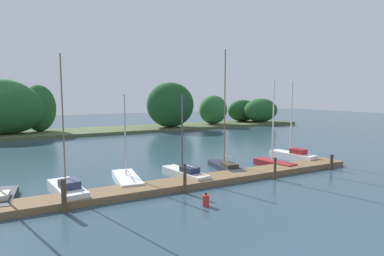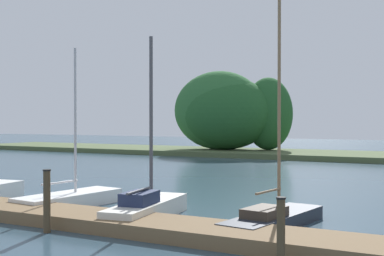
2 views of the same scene
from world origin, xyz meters
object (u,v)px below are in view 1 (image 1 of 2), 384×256
sailboat_3 (127,179)px  sailboat_7 (292,155)px  sailboat_2 (67,189)px  mooring_piling_2 (185,179)px  mooring_piling_1 (64,196)px  sailboat_5 (225,165)px  mooring_piling_3 (275,169)px  sailboat_6 (273,162)px  mooring_piling_4 (332,162)px  channel_buoy_0 (206,200)px  sailboat_4 (184,173)px

sailboat_3 → sailboat_7: sailboat_7 is taller
sailboat_2 → mooring_piling_2: sailboat_2 is taller
sailboat_7 → mooring_piling_1: sailboat_7 is taller
sailboat_5 → mooring_piling_3: 3.79m
sailboat_6 → mooring_piling_2: sailboat_6 is taller
sailboat_3 → mooring_piling_3: sailboat_3 is taller
sailboat_3 → mooring_piling_2: bearing=-141.4°
sailboat_6 → mooring_piling_3: sailboat_6 is taller
sailboat_5 → mooring_piling_4: (6.64, -3.47, 0.19)m
mooring_piling_1 → channel_buoy_0: mooring_piling_1 is taller
mooring_piling_2 → channel_buoy_0: size_ratio=2.44×
mooring_piling_2 → mooring_piling_4: size_ratio=1.52×
channel_buoy_0 → mooring_piling_1: bearing=159.7°
sailboat_7 → mooring_piling_2: (-11.57, -3.72, 0.38)m
mooring_piling_1 → sailboat_5: bearing=17.2°
mooring_piling_1 → mooring_piling_4: mooring_piling_1 is taller
sailboat_3 → mooring_piling_1: bearing=137.7°
sailboat_3 → mooring_piling_4: size_ratio=4.99×
mooring_piling_2 → mooring_piling_1: bearing=179.7°
mooring_piling_1 → mooring_piling_3: mooring_piling_1 is taller
mooring_piling_4 → mooring_piling_2: bearing=179.7°
sailboat_4 → sailboat_7: sailboat_7 is taller
sailboat_2 → sailboat_4: (6.98, 0.26, -0.03)m
sailboat_6 → channel_buoy_0: size_ratio=9.53×
sailboat_4 → mooring_piling_2: sailboat_4 is taller
sailboat_5 → sailboat_6: 3.78m
sailboat_7 → mooring_piling_3: size_ratio=4.61×
sailboat_4 → sailboat_7: bearing=-93.3°
sailboat_7 → mooring_piling_3: sailboat_7 is taller
mooring_piling_2 → sailboat_5: bearing=34.9°
sailboat_2 → sailboat_3: bearing=-82.0°
sailboat_3 → sailboat_7: size_ratio=0.84×
sailboat_7 → mooring_piling_3: 6.55m
sailboat_2 → channel_buoy_0: sailboat_2 is taller
sailboat_5 → mooring_piling_4: bearing=-109.8°
mooring_piling_2 → sailboat_6: bearing=17.1°
mooring_piling_3 → sailboat_5: bearing=110.8°
sailboat_4 → channel_buoy_0: size_ratio=8.02×
sailboat_3 → mooring_piling_4: 14.18m
sailboat_5 → sailboat_4: bearing=108.9°
sailboat_2 → mooring_piling_3: 12.20m
sailboat_2 → sailboat_6: size_ratio=1.17×
mooring_piling_2 → mooring_piling_3: 6.25m
sailboat_2 → sailboat_4: sailboat_2 is taller
sailboat_4 → sailboat_7: (10.26, 1.00, 0.06)m
sailboat_6 → sailboat_7: bearing=-79.8°
mooring_piling_1 → mooring_piling_3: 12.31m
sailboat_4 → mooring_piling_2: size_ratio=3.29×
mooring_piling_4 → sailboat_4: bearing=164.9°
sailboat_3 → channel_buoy_0: bearing=-152.5°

